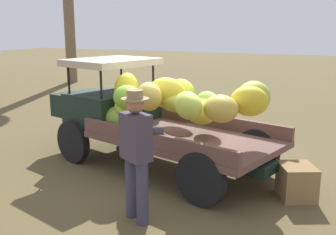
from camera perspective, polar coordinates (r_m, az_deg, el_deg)
ground_plane at (r=7.12m, az=1.77°, el=-6.85°), size 60.00×60.00×0.00m
truck at (r=6.92m, az=-2.81°, el=0.81°), size 4.66×2.64×1.82m
farmer at (r=4.91m, az=-4.51°, el=-4.37°), size 0.57×0.54×1.67m
wooden_crate at (r=6.06m, az=17.83°, el=-8.69°), size 0.65×0.68×0.48m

